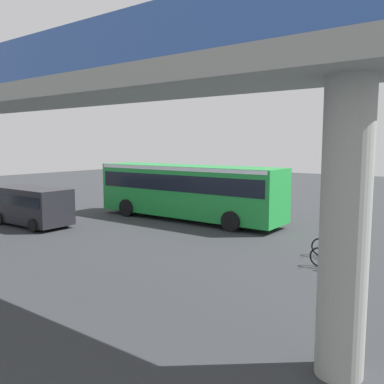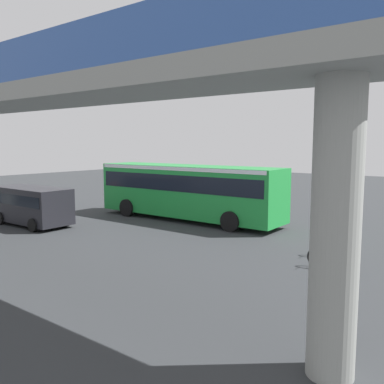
{
  "view_description": "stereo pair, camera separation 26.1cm",
  "coord_description": "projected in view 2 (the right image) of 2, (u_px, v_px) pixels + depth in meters",
  "views": [
    {
      "loc": [
        -14.74,
        19.36,
        4.38
      ],
      "look_at": [
        -0.77,
        0.41,
        1.6
      ],
      "focal_mm": 38.18,
      "sensor_mm": 36.0,
      "label": 1
    },
    {
      "loc": [
        -14.95,
        19.2,
        4.38
      ],
      "look_at": [
        -0.77,
        0.41,
        1.6
      ],
      "focal_mm": 38.18,
      "sensor_mm": 36.0,
      "label": 2
    }
  ],
  "objects": [
    {
      "name": "traffic_sign",
      "position": [
        187.0,
        179.0,
        29.24
      ],
      "size": [
        0.08,
        0.6,
        2.8
      ],
      "color": "slate",
      "rests_on": "ground"
    },
    {
      "name": "bicycle_black",
      "position": [
        332.0,
        260.0,
        14.21
      ],
      "size": [
        1.77,
        0.44,
        0.96
      ],
      "color": "black",
      "rests_on": "ground"
    },
    {
      "name": "ground",
      "position": [
        186.0,
        217.0,
        24.68
      ],
      "size": [
        80.0,
        80.0,
        0.0
      ],
      "primitive_type": "plane",
      "color": "#2D3033"
    },
    {
      "name": "lane_dash_left",
      "position": [
        216.0,
        210.0,
        27.31
      ],
      "size": [
        2.0,
        0.2,
        0.01
      ],
      "primitive_type": "cube",
      "color": "silver",
      "rests_on": "ground"
    },
    {
      "name": "lane_dash_centre",
      "position": [
        171.0,
        204.0,
        29.7
      ],
      "size": [
        2.0,
        0.2,
        0.01
      ],
      "primitive_type": "cube",
      "color": "silver",
      "rests_on": "ground"
    },
    {
      "name": "city_bus",
      "position": [
        188.0,
        188.0,
        23.48
      ],
      "size": [
        11.54,
        2.85,
        3.15
      ],
      "color": "#1E8C38",
      "rests_on": "ground"
    },
    {
      "name": "bicycle_orange",
      "position": [
        332.0,
        249.0,
        15.62
      ],
      "size": [
        1.77,
        0.44,
        0.96
      ],
      "color": "black",
      "rests_on": "ground"
    },
    {
      "name": "pedestrian",
      "position": [
        42.0,
        201.0,
        25.02
      ],
      "size": [
        0.38,
        0.38,
        1.79
      ],
      "color": "#2D2D38",
      "rests_on": "ground"
    },
    {
      "name": "lane_dash_leftmost",
      "position": [
        271.0,
        216.0,
        24.92
      ],
      "size": [
        2.0,
        0.2,
        0.01
      ],
      "primitive_type": "cube",
      "color": "silver",
      "rests_on": "ground"
    },
    {
      "name": "parked_van",
      "position": [
        32.0,
        204.0,
        22.01
      ],
      "size": [
        4.8,
        2.17,
        2.05
      ],
      "color": "black",
      "rests_on": "ground"
    }
  ]
}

